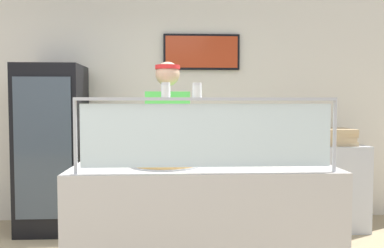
% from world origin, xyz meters
% --- Properties ---
extents(shop_rear_unit, '(6.27, 0.13, 2.70)m').
position_xyz_m(shop_rear_unit, '(0.94, 2.34, 1.36)').
color(shop_rear_unit, silver).
rests_on(shop_rear_unit, ground).
extents(serving_counter, '(1.87, 0.68, 0.95)m').
position_xyz_m(serving_counter, '(0.94, 0.34, 0.47)').
color(serving_counter, '#BCB7B2').
rests_on(serving_counter, ground).
extents(sneeze_guard, '(1.70, 0.06, 0.49)m').
position_xyz_m(sneeze_guard, '(0.94, 0.06, 1.25)').
color(sneeze_guard, '#B2B5BC').
rests_on(sneeze_guard, serving_counter).
extents(pizza_tray, '(0.50, 0.50, 0.04)m').
position_xyz_m(pizza_tray, '(0.66, 0.36, 0.97)').
color(pizza_tray, '#9EA0A8').
rests_on(pizza_tray, serving_counter).
extents(pizza_server, '(0.09, 0.28, 0.01)m').
position_xyz_m(pizza_server, '(0.62, 0.34, 0.99)').
color(pizza_server, '#ADAFB7').
rests_on(pizza_server, pizza_tray).
extents(parmesan_shaker, '(0.06, 0.06, 0.10)m').
position_xyz_m(parmesan_shaker, '(0.67, 0.06, 1.48)').
color(parmesan_shaker, white).
rests_on(parmesan_shaker, sneeze_guard).
extents(pepper_flake_shaker, '(0.06, 0.06, 0.09)m').
position_xyz_m(pepper_flake_shaker, '(0.87, 0.06, 1.48)').
color(pepper_flake_shaker, white).
rests_on(pepper_flake_shaker, sneeze_guard).
extents(worker_figure, '(0.41, 0.50, 1.76)m').
position_xyz_m(worker_figure, '(0.68, 0.97, 1.01)').
color(worker_figure, '#23232D').
rests_on(worker_figure, ground).
extents(drink_fridge, '(0.68, 0.62, 1.81)m').
position_xyz_m(drink_fridge, '(-0.60, 1.89, 0.91)').
color(drink_fridge, black).
rests_on(drink_fridge, ground).
extents(prep_shelf, '(0.70, 0.55, 0.94)m').
position_xyz_m(prep_shelf, '(2.49, 1.85, 0.47)').
color(prep_shelf, '#B7BABF').
rests_on(prep_shelf, ground).
extents(pizza_box_stack, '(0.45, 0.44, 0.18)m').
position_xyz_m(pizza_box_stack, '(2.49, 1.85, 1.03)').
color(pizza_box_stack, tan).
rests_on(pizza_box_stack, prep_shelf).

